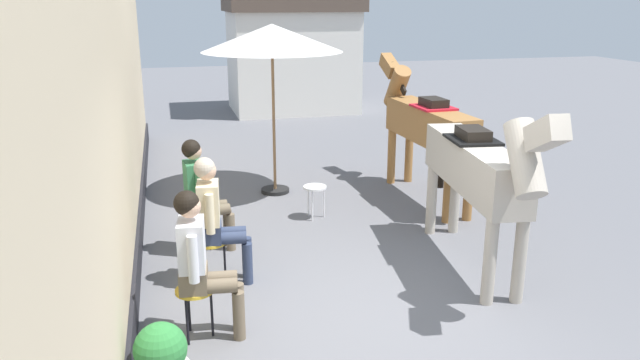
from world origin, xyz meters
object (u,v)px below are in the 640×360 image
seated_visitor_middle (215,214)px  cafe_parasol (272,39)px  seated_visitor_far (201,190)px  saddled_horse_near (478,169)px  spare_stool_white (315,190)px  saddled_horse_far (425,123)px  seated_visitor_near (200,258)px

seated_visitor_middle → cafe_parasol: (1.16, 2.99, 1.59)m
seated_visitor_far → saddled_horse_near: (2.92, -1.22, 0.38)m
seated_visitor_far → spare_stool_white: size_ratio=3.02×
seated_visitor_far → saddled_horse_far: bearing=20.8°
saddled_horse_far → seated_visitor_middle: bearing=-146.6°
seated_visitor_near → spare_stool_white: 3.30m
seated_visitor_near → spare_stool_white: (1.72, 2.79, -0.38)m
cafe_parasol → seated_visitor_far: bearing=-120.9°
saddled_horse_far → cafe_parasol: size_ratio=1.16×
seated_visitor_near → seated_visitor_far: same height
saddled_horse_near → spare_stool_white: size_ratio=6.50×
seated_visitor_near → cafe_parasol: (1.39, 4.08, 1.59)m
seated_visitor_far → cafe_parasol: bearing=59.1°
seated_visitor_near → saddled_horse_near: size_ratio=0.47×
seated_visitor_middle → saddled_horse_near: bearing=-6.7°
seated_visitor_near → cafe_parasol: bearing=71.2°
seated_visitor_near → cafe_parasol: 4.59m
seated_visitor_near → seated_visitor_far: size_ratio=1.00×
seated_visitor_near → saddled_horse_far: saddled_horse_far is taller
saddled_horse_near → saddled_horse_far: 2.56m
seated_visitor_far → saddled_horse_near: 3.18m
cafe_parasol → seated_visitor_near: bearing=-108.8°
saddled_horse_near → cafe_parasol: cafe_parasol is taller
saddled_horse_near → cafe_parasol: bearing=116.6°
seated_visitor_near → saddled_horse_far: 4.83m
seated_visitor_middle → spare_stool_white: 2.29m
seated_visitor_middle → spare_stool_white: (1.49, 1.69, -0.38)m
seated_visitor_far → saddled_horse_far: size_ratio=0.46×
seated_visitor_near → seated_visitor_far: (0.14, 1.98, 0.00)m
seated_visitor_far → spare_stool_white: seated_visitor_far is taller
saddled_horse_far → saddled_horse_near: bearing=-100.7°
seated_visitor_near → saddled_horse_near: bearing=14.0°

